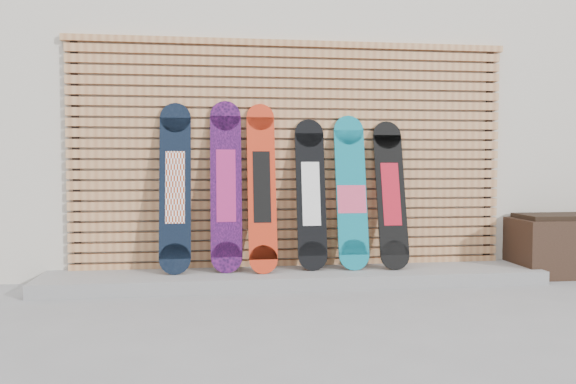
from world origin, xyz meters
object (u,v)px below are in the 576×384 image
snowboard_2 (262,187)px  snowboard_4 (351,193)px  snowboard_3 (311,194)px  snowboard_5 (391,194)px  snowboard_1 (226,186)px  snowboard_0 (175,187)px

snowboard_2 → snowboard_4: bearing=1.8°
snowboard_3 → snowboard_5: snowboard_3 is taller
snowboard_1 → snowboard_4: size_ratio=1.09×
snowboard_1 → snowboard_2: bearing=-7.2°
snowboard_2 → snowboard_1: bearing=172.8°
snowboard_1 → snowboard_2: size_ratio=1.01×
snowboard_0 → snowboard_5: snowboard_0 is taller
snowboard_0 → snowboard_5: (2.03, -0.02, -0.08)m
snowboard_5 → snowboard_1: bearing=178.9°
snowboard_0 → snowboard_2: bearing=-2.3°
snowboard_0 → snowboard_3: bearing=0.6°
snowboard_0 → snowboard_1: (0.46, 0.01, 0.01)m
snowboard_2 → snowboard_3: bearing=5.5°
snowboard_1 → snowboard_5: size_ratio=1.12×
snowboard_1 → snowboard_4: bearing=-0.7°
snowboard_1 → snowboard_3: snowboard_1 is taller
snowboard_0 → snowboard_2: snowboard_2 is taller
snowboard_3 → snowboard_5: size_ratio=1.01×
snowboard_4 → snowboard_1: bearing=179.3°
snowboard_1 → snowboard_5: bearing=-1.1°
snowboard_0 → snowboard_4: (1.65, -0.00, -0.06)m
snowboard_2 → snowboard_5: 1.24m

